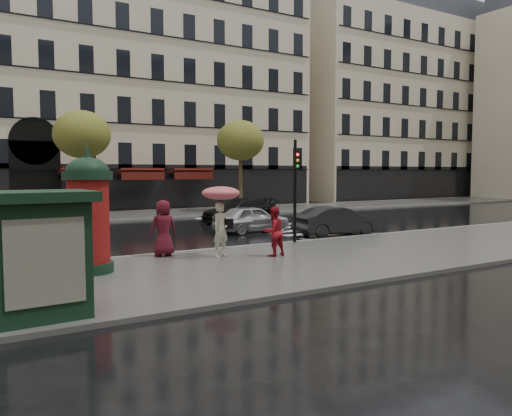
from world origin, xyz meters
TOP-DOWN VIEW (x-y plane):
  - ground at (0.00, 0.00)m, footprint 160.00×160.00m
  - near_sidewalk at (0.00, -0.50)m, footprint 90.00×7.00m
  - far_sidewalk at (0.00, 19.00)m, footprint 90.00×6.00m
  - near_kerb at (0.00, 3.00)m, footprint 90.00×0.25m
  - far_kerb at (0.00, 16.00)m, footprint 90.00×0.25m
  - zebra_crossing at (6.00, 9.60)m, footprint 3.60×11.75m
  - bldg_far_corner at (6.00, 30.00)m, footprint 26.00×14.00m
  - bldg_far_right at (34.00, 30.00)m, footprint 24.00×14.00m
  - tree_far_left at (-2.00, 18.00)m, footprint 3.40×3.40m
  - tree_far_right at (9.00, 18.00)m, footprint 3.40×3.40m
  - woman_umbrella at (-1.21, 1.27)m, footprint 1.26×1.26m
  - woman_red at (0.36, 0.49)m, footprint 0.87×0.71m
  - man_burgundy at (-2.80, 2.40)m, footprint 0.93×0.61m
  - morris_column at (-5.55, 0.91)m, footprint 1.36×1.36m
  - traffic_light at (2.87, 2.72)m, footprint 0.30×0.40m
  - newsstand at (-7.39, -3.00)m, footprint 2.10×1.79m
  - car_silver at (3.59, 7.34)m, footprint 3.98×1.81m
  - car_darkgrey at (6.28, 4.20)m, footprint 4.21×1.77m
  - car_white at (-7.23, 8.76)m, footprint 4.96×2.60m
  - car_black at (5.47, 11.89)m, footprint 5.01×2.59m

SIDE VIEW (x-z plane):
  - ground at x=0.00m, z-range 0.00..0.00m
  - zebra_crossing at x=6.00m, z-range 0.00..0.01m
  - near_sidewalk at x=0.00m, z-range 0.00..0.12m
  - far_sidewalk at x=0.00m, z-range 0.00..0.12m
  - near_kerb at x=0.00m, z-range 0.00..0.14m
  - far_kerb at x=0.00m, z-range 0.00..0.14m
  - car_silver at x=3.59m, z-range 0.00..1.33m
  - car_white at x=-7.23m, z-range 0.00..1.33m
  - car_darkgrey at x=6.28m, z-range 0.00..1.35m
  - car_black at x=5.47m, z-range 0.00..1.39m
  - woman_red at x=0.36m, z-range 0.12..1.79m
  - man_burgundy at x=-2.80m, z-range 0.12..2.01m
  - newsstand at x=-7.39m, z-range 0.16..2.61m
  - woman_umbrella at x=-1.21m, z-range 0.51..2.93m
  - morris_column at x=-5.55m, z-range 0.04..3.69m
  - traffic_light at x=2.87m, z-range 0.55..4.65m
  - tree_far_left at x=-2.00m, z-range 1.85..8.49m
  - tree_far_right at x=9.00m, z-range 1.85..8.49m
  - bldg_far_corner at x=6.00m, z-range -0.14..22.76m
  - bldg_far_right at x=34.00m, z-range -0.14..22.76m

